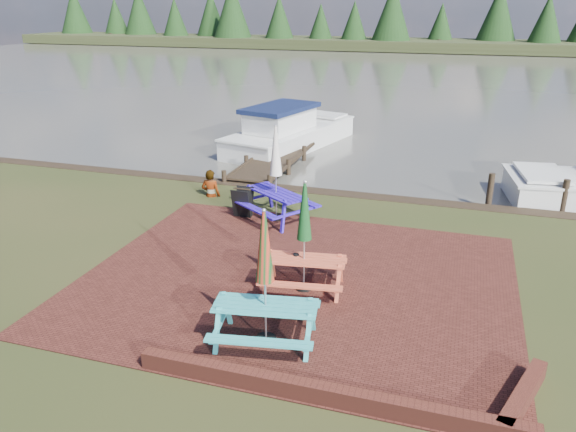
# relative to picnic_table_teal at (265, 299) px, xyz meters

# --- Properties ---
(ground) EXTENTS (120.00, 120.00, 0.00)m
(ground) POSITION_rel_picnic_table_teal_xyz_m (-0.15, 1.37, -0.86)
(ground) COLOR black
(ground) RESTS_ON ground
(paving) EXTENTS (9.00, 7.50, 0.02)m
(paving) POSITION_rel_picnic_table_teal_xyz_m (-0.15, 2.37, -0.85)
(paving) COLOR #361611
(paving) RESTS_ON ground
(brick_wall) EXTENTS (6.21, 1.79, 0.30)m
(brick_wall) POSITION_rel_picnic_table_teal_xyz_m (1.99, -1.05, -0.71)
(brick_wall) COLOR #4C1E16
(brick_wall) RESTS_ON ground
(water) EXTENTS (120.00, 60.00, 0.02)m
(water) POSITION_rel_picnic_table_teal_xyz_m (-0.15, 38.37, -0.86)
(water) COLOR #413F38
(water) RESTS_ON ground
(far_treeline) EXTENTS (120.00, 10.00, 8.10)m
(far_treeline) POSITION_rel_picnic_table_teal_xyz_m (-0.15, 67.37, 2.42)
(far_treeline) COLOR black
(far_treeline) RESTS_ON ground
(picnic_table_teal) EXTENTS (2.01, 1.85, 2.47)m
(picnic_table_teal) POSITION_rel_picnic_table_teal_xyz_m (0.00, 0.00, 0.00)
(picnic_table_teal) COLOR teal
(picnic_table_teal) RESTS_ON ground
(picnic_table_red) EXTENTS (1.87, 1.72, 2.33)m
(picnic_table_red) POSITION_rel_picnic_table_teal_xyz_m (0.10, 2.05, -0.05)
(picnic_table_red) COLOR #BE4B30
(picnic_table_red) RESTS_ON ground
(picnic_table_blue) EXTENTS (2.48, 2.43, 2.60)m
(picnic_table_blue) POSITION_rel_picnic_table_teal_xyz_m (-1.72, 5.67, 0.05)
(picnic_table_blue) COLOR #2915A3
(picnic_table_blue) RESTS_ON ground
(chalkboard) EXTENTS (0.51, 0.49, 0.82)m
(chalkboard) POSITION_rel_picnic_table_teal_xyz_m (-2.67, 5.58, -0.44)
(chalkboard) COLOR black
(chalkboard) RESTS_ON ground
(jetty) EXTENTS (1.76, 9.08, 1.00)m
(jetty) POSITION_rel_picnic_table_teal_xyz_m (-3.65, 12.64, -0.75)
(jetty) COLOR black
(jetty) RESTS_ON ground
(boat_jetty) EXTENTS (4.13, 7.46, 2.05)m
(boat_jetty) POSITION_rel_picnic_table_teal_xyz_m (-4.03, 14.17, -0.45)
(boat_jetty) COLOR beige
(boat_jetty) RESTS_ON ground
(person) EXTENTS (0.61, 0.41, 1.65)m
(person) POSITION_rel_picnic_table_teal_xyz_m (-4.26, 6.93, -0.04)
(person) COLOR gray
(person) RESTS_ON ground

